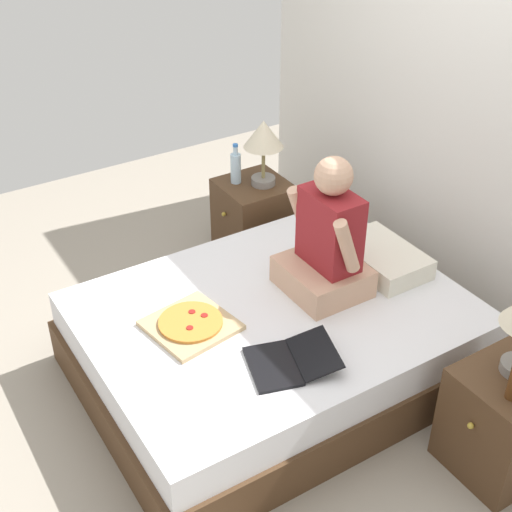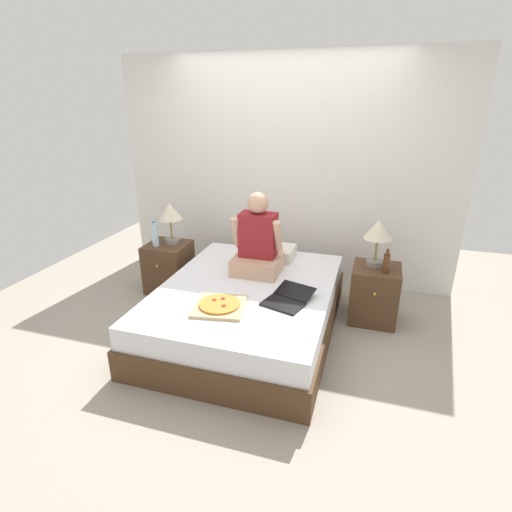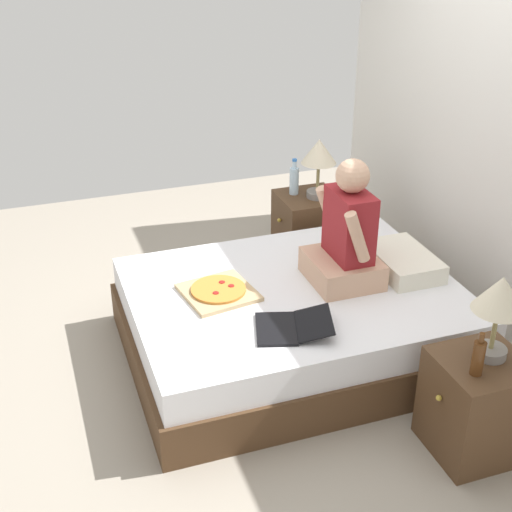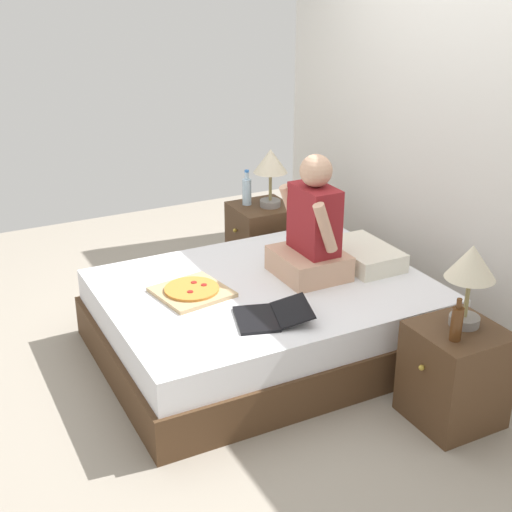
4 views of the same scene
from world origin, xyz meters
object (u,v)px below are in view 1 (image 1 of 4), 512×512
(pizza_box, at_px, (191,324))
(water_bottle, at_px, (236,167))
(bed, at_px, (274,341))
(laptop, at_px, (287,362))
(nightstand_right, at_px, (503,422))
(person_seated, at_px, (327,244))
(nightstand_left, at_px, (254,219))
(lamp_on_left_nightstand, at_px, (264,139))

(pizza_box, bearing_deg, water_bottle, 140.13)
(bed, height_order, water_bottle, water_bottle)
(bed, relative_size, pizza_box, 4.37)
(laptop, bearing_deg, water_bottle, 157.33)
(nightstand_right, bearing_deg, person_seated, -168.17)
(laptop, bearing_deg, pizza_box, -152.80)
(nightstand_left, height_order, water_bottle, water_bottle)
(nightstand_left, height_order, laptop, nightstand_left)
(nightstand_right, xyz_separation_m, person_seated, (-1.10, -0.23, 0.47))
(lamp_on_left_nightstand, bearing_deg, bed, -29.73)
(lamp_on_left_nightstand, xyz_separation_m, water_bottle, (-0.12, -0.14, -0.22))
(nightstand_right, height_order, pizza_box, nightstand_right)
(laptop, height_order, pizza_box, laptop)
(lamp_on_left_nightstand, xyz_separation_m, pizza_box, (0.98, -1.06, -0.39))
(lamp_on_left_nightstand, relative_size, water_bottle, 1.63)
(nightstand_left, relative_size, nightstand_right, 1.00)
(person_seated, bearing_deg, laptop, -52.15)
(lamp_on_left_nightstand, distance_m, water_bottle, 0.28)
(lamp_on_left_nightstand, bearing_deg, nightstand_right, -1.32)
(water_bottle, bearing_deg, pizza_box, -39.87)
(lamp_on_left_nightstand, height_order, person_seated, person_seated)
(nightstand_right, bearing_deg, pizza_box, -139.61)
(nightstand_right, distance_m, pizza_box, 1.57)
(bed, height_order, pizza_box, pizza_box)
(nightstand_right, distance_m, laptop, 1.05)
(person_seated, relative_size, pizza_box, 1.69)
(water_bottle, bearing_deg, bed, -21.57)
(lamp_on_left_nightstand, relative_size, laptop, 0.92)
(bed, height_order, laptop, laptop)
(water_bottle, distance_m, person_seated, 1.20)
(bed, height_order, nightstand_right, nightstand_right)
(bed, xyz_separation_m, water_bottle, (-1.19, 0.47, 0.43))
(bed, bearing_deg, person_seated, 89.55)
(bed, distance_m, lamp_on_left_nightstand, 1.39)
(nightstand_left, height_order, person_seated, person_seated)
(nightstand_right, relative_size, pizza_box, 1.19)
(pizza_box, bearing_deg, nightstand_left, 135.33)
(nightstand_left, bearing_deg, nightstand_right, 0.00)
(nightstand_right, xyz_separation_m, laptop, (-0.69, -0.76, 0.21))
(nightstand_right, xyz_separation_m, pizza_box, (-1.19, -1.01, 0.21))
(nightstand_left, xyz_separation_m, lamp_on_left_nightstand, (0.04, 0.05, 0.60))
(person_seated, bearing_deg, water_bottle, 173.23)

